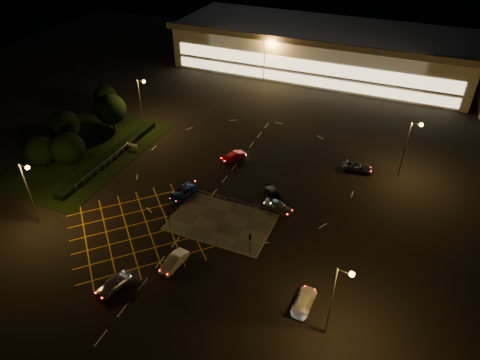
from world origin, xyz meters
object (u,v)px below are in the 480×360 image
at_px(signal_se, 250,239).
at_px(signal_ne, 271,204).
at_px(signal_sw, 169,216).
at_px(car_right_silver, 278,206).
at_px(car_circ_red, 234,156).
at_px(signal_nw, 196,185).
at_px(car_far_dkgrey, 274,197).
at_px(car_near_silver, 113,284).
at_px(car_queue_white, 174,261).
at_px(car_approach_white, 304,301).
at_px(car_east_grey, 358,168).
at_px(car_left_blue, 182,193).

xyz_separation_m(signal_se, signal_ne, (0.00, 7.99, 0.00)).
height_order(signal_sw, car_right_silver, signal_sw).
bearing_deg(car_circ_red, signal_nw, -58.38).
relative_size(signal_ne, car_far_dkgrey, 0.58).
bearing_deg(signal_se, car_near_silver, 42.69).
xyz_separation_m(signal_ne, car_near_silver, (-12.83, -19.82, -1.61)).
distance_m(car_queue_white, car_approach_white, 16.82).
height_order(car_far_dkgrey, car_circ_red, car_far_dkgrey).
height_order(signal_sw, car_approach_white, signal_sw).
bearing_deg(car_approach_white, signal_ne, -53.44).
distance_m(signal_ne, car_east_grey, 19.37).
distance_m(signal_nw, car_queue_white, 14.46).
relative_size(signal_sw, car_circ_red, 0.75).
bearing_deg(car_near_silver, car_left_blue, 108.33).
distance_m(signal_se, car_east_grey, 26.58).
height_order(signal_se, car_queue_white, signal_se).
bearing_deg(signal_sw, car_near_silver, 86.01).
bearing_deg(signal_sw, signal_nw, -90.00).
distance_m(car_right_silver, car_circ_red, 15.44).
bearing_deg(signal_ne, car_right_silver, 72.82).
xyz_separation_m(signal_sw, car_queue_white, (4.02, -5.81, -1.64)).
relative_size(car_near_silver, car_circ_red, 1.06).
bearing_deg(car_queue_white, car_approach_white, 9.36).
distance_m(signal_sw, car_queue_white, 7.25).
bearing_deg(signal_se, car_circ_red, -61.11).
relative_size(signal_sw, car_far_dkgrey, 0.58).
bearing_deg(car_left_blue, car_circ_red, 87.52).
xyz_separation_m(signal_sw, car_approach_white, (20.83, -5.39, -1.65)).
bearing_deg(car_approach_white, car_near_silver, 19.68).
xyz_separation_m(signal_nw, car_circ_red, (0.96, 12.02, -1.67)).
xyz_separation_m(signal_nw, car_near_silver, (-0.83, -19.82, -1.61)).
xyz_separation_m(car_far_dkgrey, car_circ_red, (-10.41, 8.41, -0.10)).
distance_m(car_far_dkgrey, car_east_grey, 16.64).
bearing_deg(car_approach_white, car_far_dkgrey, -57.76).
bearing_deg(car_queue_white, car_far_dkgrey, 75.04).
bearing_deg(car_circ_red, car_queue_white, -47.03).
xyz_separation_m(signal_se, car_east_grey, (9.54, 24.76, -1.67)).
bearing_deg(car_right_silver, signal_nw, 115.90).
xyz_separation_m(signal_se, car_circ_red, (-11.04, 20.00, -1.67)).
xyz_separation_m(car_left_blue, car_east_grey, (23.64, 17.54, -0.01)).
bearing_deg(signal_nw, car_near_silver, -92.39).
height_order(car_circ_red, car_approach_white, car_approach_white).
bearing_deg(car_right_silver, signal_sw, 145.62).
relative_size(car_left_blue, car_circ_red, 1.21).
bearing_deg(car_queue_white, signal_se, 44.00).
xyz_separation_m(car_right_silver, car_east_grey, (8.98, 14.95, -0.06)).
relative_size(signal_ne, car_queue_white, 0.71).
bearing_deg(car_far_dkgrey, signal_se, -126.71).
xyz_separation_m(signal_ne, car_far_dkgrey, (-0.62, 3.60, -1.57)).
relative_size(signal_sw, signal_ne, 1.00).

